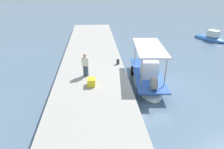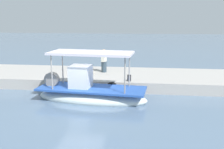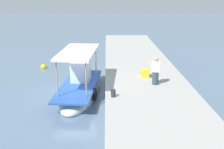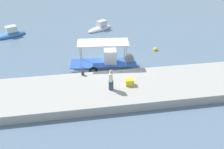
# 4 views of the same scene
# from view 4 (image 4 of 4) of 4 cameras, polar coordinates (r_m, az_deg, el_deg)

# --- Properties ---
(ground_plane) EXTENTS (120.00, 120.00, 0.00)m
(ground_plane) POSITION_cam_4_polar(r_m,az_deg,el_deg) (22.13, -0.73, 1.73)
(ground_plane) COLOR slate
(dock_quay) EXTENTS (36.00, 4.96, 0.67)m
(dock_quay) POSITION_cam_4_polar(r_m,az_deg,el_deg) (18.27, 1.32, -3.59)
(dock_quay) COLOR #ABA7A1
(dock_quay) RESTS_ON ground_plane
(main_fishing_boat) EXTENTS (6.28, 2.50, 3.03)m
(main_fishing_boat) POSITION_cam_4_polar(r_m,az_deg,el_deg) (21.55, -1.83, 2.29)
(main_fishing_boat) COLOR silver
(main_fishing_boat) RESTS_ON ground_plane
(fisherman_near_bollard) EXTENTS (0.43, 0.50, 1.63)m
(fisherman_near_bollard) POSITION_cam_4_polar(r_m,az_deg,el_deg) (17.27, -0.25, -1.51)
(fisherman_near_bollard) COLOR #334451
(fisherman_near_bollard) RESTS_ON dock_quay
(mooring_bollard) EXTENTS (0.24, 0.24, 0.39)m
(mooring_bollard) POSITION_cam_4_polar(r_m,az_deg,el_deg) (19.54, -7.01, 0.37)
(mooring_bollard) COLOR #2D2D33
(mooring_bollard) RESTS_ON dock_quay
(cargo_crate) EXTENTS (0.63, 0.51, 0.48)m
(cargo_crate) POSITION_cam_4_polar(r_m,az_deg,el_deg) (18.11, 4.21, -1.85)
(cargo_crate) COLOR yellow
(cargo_crate) RESTS_ON dock_quay
(marker_buoy) EXTENTS (0.48, 0.48, 0.48)m
(marker_buoy) POSITION_cam_4_polar(r_m,az_deg,el_deg) (26.04, 10.38, 5.90)
(marker_buoy) COLOR yellow
(marker_buoy) RESTS_ON ground_plane
(moored_boat_near) EXTENTS (4.34, 3.38, 1.50)m
(moored_boat_near) POSITION_cam_4_polar(r_m,az_deg,el_deg) (32.11, -23.45, 8.78)
(moored_boat_near) COLOR #3871C3
(moored_boat_near) RESTS_ON ground_plane
(moored_boat_mid) EXTENTS (3.91, 3.35, 1.42)m
(moored_boat_mid) POSITION_cam_4_polar(r_m,az_deg,el_deg) (31.98, -2.89, 11.04)
(moored_boat_mid) COLOR silver
(moored_boat_mid) RESTS_ON ground_plane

